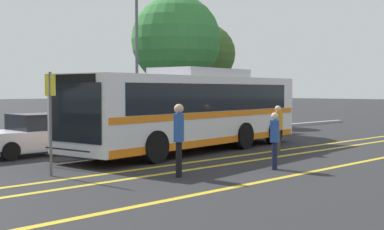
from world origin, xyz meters
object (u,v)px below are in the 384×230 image
Objects in this scene: bus_stop_sign at (50,111)px; pedestrian_1 at (179,135)px; tree_0 at (206,54)px; street_lamp at (137,38)px; pedestrian_2 at (275,137)px; parked_car_2 at (178,124)px; parked_car_1 at (41,134)px; transit_bus at (192,108)px; tree_3 at (176,40)px; pedestrian_0 at (278,126)px; parked_car_3 at (251,120)px.

pedestrian_1 is at bearing -144.56° from bus_stop_sign.
tree_0 is (17.38, 10.99, 2.81)m from bus_stop_sign.
bus_stop_sign is 12.11m from street_lamp.
pedestrian_2 is at bearing -110.02° from street_lamp.
tree_0 is (15.14, 13.41, 3.42)m from pedestrian_1.
pedestrian_1 reaches higher than parked_car_2.
parked_car_1 is at bearing -33.45° from bus_stop_sign.
tree_3 reaches higher than transit_bus.
street_lamp is at bearing -64.89° from parked_car_1.
pedestrian_1 is 2.93m from pedestrian_2.
tree_0 is 5.83m from tree_3.
tree_0 is (15.23, 6.61, 3.79)m from parked_car_1.
pedestrian_1 reaches higher than pedestrian_0.
parked_car_2 is 5.05m from parked_car_3.
parked_car_1 is at bearing -61.82° from pedestrian_0.
transit_bus is at bearing -178.29° from pedestrian_1.
bus_stop_sign is at bearing -145.89° from tree_3.
tree_0 reaches higher than parked_car_3.
parked_car_3 is at bearing 170.99° from pedestrian_1.
parked_car_1 is at bearing 90.36° from parked_car_3.
street_lamp is (2.36, 6.07, 3.11)m from transit_bus.
tree_3 is (9.99, 10.70, 3.75)m from pedestrian_1.
transit_bus reaches higher than pedestrian_2.
transit_bus is 5.90m from pedestrian_1.
tree_3 is (-1.62, 3.74, 4.10)m from parked_car_3.
parked_car_1 is 2.58× the size of pedestrian_1.
pedestrian_2 is (2.85, -7.76, 0.19)m from parked_car_1.
parked_car_1 is 1.79× the size of bus_stop_sign.
pedestrian_0 is (6.08, -5.53, 0.24)m from parked_car_1.
parked_car_3 is 11.88m from pedestrian_2.
street_lamp is at bearing -141.36° from pedestrian_2.
parked_car_3 is at bearing -169.49° from pedestrian_2.
bus_stop_sign reaches higher than parked_car_3.
bus_stop_sign reaches higher than parked_car_2.
tree_0 reaches higher than pedestrian_1.
parked_car_2 is at bearing -42.81° from transit_bus.
tree_3 is (-5.16, -2.71, 0.33)m from tree_0.
parked_car_2 is at bearing -70.08° from bus_stop_sign.
transit_bus is 1.58× the size of tree_3.
transit_bus is at bearing -139.83° from pedestrian_2.
street_lamp is (6.75, 9.98, 3.58)m from pedestrian_1.
parked_car_2 is 0.69× the size of tree_0.
bus_stop_sign is 0.37× the size of tree_3.
tree_3 reaches higher than pedestrian_1.
street_lamp is at bearing -114.50° from pedestrian_0.
pedestrian_0 reaches higher than pedestrian_2.
parked_car_3 is at bearing -154.16° from pedestrian_0.
pedestrian_1 is (-6.56, -6.94, 0.35)m from parked_car_2.
parked_car_2 is 2.62× the size of pedestrian_0.
parked_car_2 is at bearing -93.60° from street_lamp.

